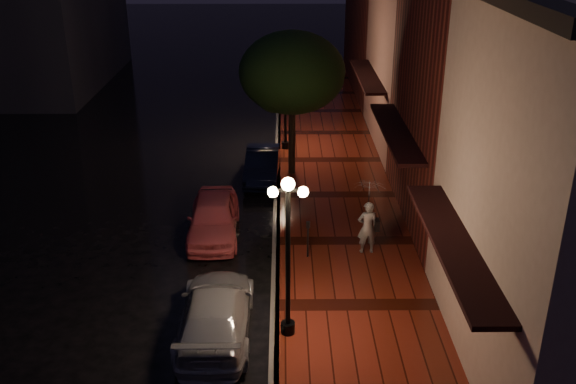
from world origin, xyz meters
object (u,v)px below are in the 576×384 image
(street_tree, at_px, (292,75))
(woman_with_umbrella, at_px, (369,206))
(navy_car, at_px, (263,165))
(streetlamp_far, at_px, (285,96))
(pink_car, at_px, (214,217))
(silver_car, at_px, (216,313))
(parking_meter, at_px, (308,236))
(streetlamp_near, at_px, (288,249))

(street_tree, relative_size, woman_with_umbrella, 2.39)
(woman_with_umbrella, bearing_deg, navy_car, -68.03)
(streetlamp_far, distance_m, street_tree, 3.44)
(streetlamp_far, bearing_deg, woman_with_umbrella, -75.50)
(street_tree, height_order, pink_car, street_tree)
(pink_car, relative_size, navy_car, 1.08)
(street_tree, xyz_separation_m, silver_car, (-2.11, -10.86, -3.59))
(woman_with_umbrella, bearing_deg, parking_meter, 2.65)
(street_tree, xyz_separation_m, parking_meter, (0.39, -7.04, -3.36))
(woman_with_umbrella, distance_m, parking_meter, 2.08)
(street_tree, bearing_deg, streetlamp_near, -91.35)
(street_tree, xyz_separation_m, pink_car, (-2.71, -5.30, -3.55))
(streetlamp_near, distance_m, pink_car, 6.48)
(streetlamp_near, relative_size, street_tree, 0.74)
(pink_car, relative_size, parking_meter, 3.35)
(street_tree, relative_size, pink_car, 1.42)
(navy_car, bearing_deg, street_tree, 15.30)
(streetlamp_far, xyz_separation_m, navy_car, (-0.95, -3.29, -1.98))
(streetlamp_near, height_order, parking_meter, streetlamp_near)
(streetlamp_near, distance_m, silver_car, 2.69)
(streetlamp_far, distance_m, navy_car, 3.96)
(pink_car, height_order, navy_car, pink_car)
(streetlamp_far, bearing_deg, street_tree, -85.09)
(streetlamp_far, bearing_deg, silver_car, -97.62)
(streetlamp_near, bearing_deg, streetlamp_far, 90.00)
(pink_car, bearing_deg, silver_car, -85.84)
(navy_car, xyz_separation_m, woman_with_umbrella, (3.47, -6.46, 1.13))
(silver_car, bearing_deg, pink_car, -84.21)
(pink_car, height_order, woman_with_umbrella, woman_with_umbrella)
(streetlamp_far, bearing_deg, pink_car, -106.42)
(streetlamp_near, xyz_separation_m, pink_car, (-2.45, 5.69, -1.91))
(street_tree, bearing_deg, navy_car, -166.71)
(streetlamp_near, relative_size, pink_car, 1.06)
(woman_with_umbrella, height_order, parking_meter, woman_with_umbrella)
(street_tree, relative_size, silver_car, 1.28)
(streetlamp_near, xyz_separation_m, silver_car, (-1.85, 0.14, -1.94))
(navy_car, relative_size, parking_meter, 3.11)
(streetlamp_far, relative_size, navy_car, 1.14)
(streetlamp_far, height_order, woman_with_umbrella, streetlamp_far)
(parking_meter, bearing_deg, pink_car, 158.60)
(street_tree, bearing_deg, streetlamp_far, 94.91)
(navy_car, xyz_separation_m, silver_car, (-0.90, -10.57, 0.03))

